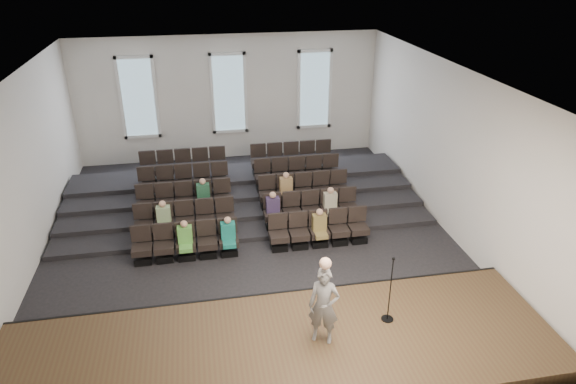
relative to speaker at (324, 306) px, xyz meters
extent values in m
plane|color=black|center=(-0.90, 5.09, -1.37)|extent=(14.00, 14.00, 0.00)
cube|color=white|center=(-0.90, 5.09, 3.64)|extent=(12.00, 14.00, 0.02)
cube|color=silver|center=(-0.90, 12.11, 1.13)|extent=(12.00, 0.04, 5.00)
cube|color=silver|center=(-0.90, -1.93, 1.13)|extent=(12.00, 0.04, 5.00)
cube|color=silver|center=(-6.92, 5.09, 1.13)|extent=(0.04, 14.00, 5.00)
cube|color=silver|center=(5.12, 5.09, 1.13)|extent=(0.04, 14.00, 5.00)
cube|color=#42321C|center=(-0.90, -0.01, -1.12)|extent=(11.80, 3.60, 0.50)
cube|color=black|center=(-0.90, 1.76, -1.12)|extent=(11.80, 0.06, 0.52)
cube|color=black|center=(-0.90, 7.42, -1.30)|extent=(11.80, 4.80, 0.15)
cube|color=black|center=(-0.90, 7.94, -1.22)|extent=(11.80, 3.75, 0.30)
cube|color=black|center=(-0.90, 8.47, -1.15)|extent=(11.80, 2.70, 0.45)
cube|color=black|center=(-0.90, 8.99, -1.07)|extent=(11.80, 1.65, 0.60)
cube|color=black|center=(-4.02, 4.49, -1.27)|extent=(0.47, 0.43, 0.20)
cube|color=black|center=(-4.02, 4.49, -0.96)|extent=(0.55, 0.50, 0.19)
cube|color=black|center=(-4.02, 4.70, -0.55)|extent=(0.55, 0.08, 0.50)
cube|color=black|center=(-3.42, 4.49, -1.27)|extent=(0.47, 0.43, 0.20)
cube|color=black|center=(-3.42, 4.49, -0.96)|extent=(0.55, 0.50, 0.19)
cube|color=black|center=(-3.42, 4.70, -0.55)|extent=(0.55, 0.08, 0.50)
cube|color=black|center=(-2.82, 4.49, -1.27)|extent=(0.47, 0.43, 0.20)
cube|color=black|center=(-2.82, 4.49, -0.96)|extent=(0.55, 0.50, 0.19)
cube|color=black|center=(-2.82, 4.70, -0.55)|extent=(0.55, 0.08, 0.50)
cube|color=black|center=(-2.22, 4.49, -1.27)|extent=(0.47, 0.43, 0.20)
cube|color=black|center=(-2.22, 4.49, -0.96)|extent=(0.55, 0.50, 0.19)
cube|color=black|center=(-2.22, 4.70, -0.55)|extent=(0.55, 0.08, 0.50)
cube|color=black|center=(-1.62, 4.49, -1.27)|extent=(0.47, 0.43, 0.20)
cube|color=black|center=(-1.62, 4.49, -0.96)|extent=(0.55, 0.50, 0.19)
cube|color=black|center=(-1.62, 4.70, -0.55)|extent=(0.55, 0.08, 0.50)
cube|color=black|center=(-0.17, 4.49, -1.27)|extent=(0.47, 0.43, 0.20)
cube|color=black|center=(-0.17, 4.49, -0.96)|extent=(0.55, 0.50, 0.19)
cube|color=black|center=(-0.17, 4.70, -0.55)|extent=(0.55, 0.08, 0.50)
cube|color=black|center=(0.43, 4.49, -1.27)|extent=(0.47, 0.43, 0.20)
cube|color=black|center=(0.43, 4.49, -0.96)|extent=(0.55, 0.50, 0.19)
cube|color=black|center=(0.43, 4.70, -0.55)|extent=(0.55, 0.08, 0.50)
cube|color=black|center=(1.03, 4.49, -1.27)|extent=(0.47, 0.43, 0.20)
cube|color=black|center=(1.03, 4.49, -0.96)|extent=(0.55, 0.50, 0.19)
cube|color=black|center=(1.03, 4.70, -0.55)|extent=(0.55, 0.08, 0.50)
cube|color=black|center=(1.63, 4.49, -1.27)|extent=(0.47, 0.43, 0.20)
cube|color=black|center=(1.63, 4.49, -0.96)|extent=(0.55, 0.50, 0.19)
cube|color=black|center=(1.63, 4.70, -0.55)|extent=(0.55, 0.08, 0.50)
cube|color=black|center=(2.23, 4.49, -1.27)|extent=(0.47, 0.43, 0.20)
cube|color=black|center=(2.23, 4.49, -0.96)|extent=(0.55, 0.50, 0.19)
cube|color=black|center=(2.23, 4.70, -0.55)|extent=(0.55, 0.08, 0.50)
cube|color=black|center=(-4.02, 5.54, -1.12)|extent=(0.47, 0.43, 0.20)
cube|color=black|center=(-4.02, 5.54, -0.81)|extent=(0.55, 0.50, 0.19)
cube|color=black|center=(-4.02, 5.75, -0.40)|extent=(0.55, 0.08, 0.50)
cube|color=black|center=(-3.42, 5.54, -1.12)|extent=(0.47, 0.43, 0.20)
cube|color=black|center=(-3.42, 5.54, -0.81)|extent=(0.55, 0.50, 0.19)
cube|color=black|center=(-3.42, 5.75, -0.40)|extent=(0.55, 0.08, 0.50)
cube|color=black|center=(-2.82, 5.54, -1.12)|extent=(0.47, 0.43, 0.20)
cube|color=black|center=(-2.82, 5.54, -0.81)|extent=(0.55, 0.50, 0.19)
cube|color=black|center=(-2.82, 5.75, -0.40)|extent=(0.55, 0.08, 0.50)
cube|color=black|center=(-2.22, 5.54, -1.12)|extent=(0.47, 0.43, 0.20)
cube|color=black|center=(-2.22, 5.54, -0.81)|extent=(0.55, 0.50, 0.19)
cube|color=black|center=(-2.22, 5.75, -0.40)|extent=(0.55, 0.08, 0.50)
cube|color=black|center=(-1.62, 5.54, -1.12)|extent=(0.47, 0.43, 0.20)
cube|color=black|center=(-1.62, 5.54, -0.81)|extent=(0.55, 0.50, 0.19)
cube|color=black|center=(-1.62, 5.75, -0.40)|extent=(0.55, 0.08, 0.50)
cube|color=black|center=(-0.17, 5.54, -1.12)|extent=(0.47, 0.43, 0.20)
cube|color=black|center=(-0.17, 5.54, -0.81)|extent=(0.55, 0.50, 0.19)
cube|color=black|center=(-0.17, 5.75, -0.40)|extent=(0.55, 0.08, 0.50)
cube|color=black|center=(0.43, 5.54, -1.12)|extent=(0.47, 0.43, 0.20)
cube|color=black|center=(0.43, 5.54, -0.81)|extent=(0.55, 0.50, 0.19)
cube|color=black|center=(0.43, 5.75, -0.40)|extent=(0.55, 0.08, 0.50)
cube|color=black|center=(1.03, 5.54, -1.12)|extent=(0.47, 0.43, 0.20)
cube|color=black|center=(1.03, 5.54, -0.81)|extent=(0.55, 0.50, 0.19)
cube|color=black|center=(1.03, 5.75, -0.40)|extent=(0.55, 0.08, 0.50)
cube|color=black|center=(1.63, 5.54, -1.12)|extent=(0.47, 0.43, 0.20)
cube|color=black|center=(1.63, 5.54, -0.81)|extent=(0.55, 0.50, 0.19)
cube|color=black|center=(1.63, 5.75, -0.40)|extent=(0.55, 0.08, 0.50)
cube|color=black|center=(2.23, 5.54, -1.12)|extent=(0.47, 0.43, 0.20)
cube|color=black|center=(2.23, 5.54, -0.81)|extent=(0.55, 0.50, 0.19)
cube|color=black|center=(2.23, 5.75, -0.40)|extent=(0.55, 0.08, 0.50)
cube|color=black|center=(-4.02, 6.59, -0.97)|extent=(0.47, 0.42, 0.20)
cube|color=black|center=(-4.02, 6.59, -0.66)|extent=(0.55, 0.50, 0.19)
cube|color=black|center=(-4.02, 6.80, -0.25)|extent=(0.55, 0.08, 0.50)
cube|color=black|center=(-3.42, 6.59, -0.97)|extent=(0.47, 0.42, 0.20)
cube|color=black|center=(-3.42, 6.59, -0.66)|extent=(0.55, 0.50, 0.19)
cube|color=black|center=(-3.42, 6.80, -0.25)|extent=(0.55, 0.08, 0.50)
cube|color=black|center=(-2.82, 6.59, -0.97)|extent=(0.47, 0.42, 0.20)
cube|color=black|center=(-2.82, 6.59, -0.66)|extent=(0.55, 0.50, 0.19)
cube|color=black|center=(-2.82, 6.80, -0.25)|extent=(0.55, 0.08, 0.50)
cube|color=black|center=(-2.22, 6.59, -0.97)|extent=(0.47, 0.42, 0.20)
cube|color=black|center=(-2.22, 6.59, -0.66)|extent=(0.55, 0.50, 0.19)
cube|color=black|center=(-2.22, 6.80, -0.25)|extent=(0.55, 0.08, 0.50)
cube|color=black|center=(-1.62, 6.59, -0.97)|extent=(0.47, 0.42, 0.20)
cube|color=black|center=(-1.62, 6.59, -0.66)|extent=(0.55, 0.50, 0.19)
cube|color=black|center=(-1.62, 6.80, -0.25)|extent=(0.55, 0.08, 0.50)
cube|color=black|center=(-0.17, 6.59, -0.97)|extent=(0.47, 0.42, 0.20)
cube|color=black|center=(-0.17, 6.59, -0.66)|extent=(0.55, 0.50, 0.19)
cube|color=black|center=(-0.17, 6.80, -0.25)|extent=(0.55, 0.08, 0.50)
cube|color=black|center=(0.43, 6.59, -0.97)|extent=(0.47, 0.42, 0.20)
cube|color=black|center=(0.43, 6.59, -0.66)|extent=(0.55, 0.50, 0.19)
cube|color=black|center=(0.43, 6.80, -0.25)|extent=(0.55, 0.08, 0.50)
cube|color=black|center=(1.03, 6.59, -0.97)|extent=(0.47, 0.42, 0.20)
cube|color=black|center=(1.03, 6.59, -0.66)|extent=(0.55, 0.50, 0.19)
cube|color=black|center=(1.03, 6.80, -0.25)|extent=(0.55, 0.08, 0.50)
cube|color=black|center=(1.63, 6.59, -0.97)|extent=(0.47, 0.42, 0.20)
cube|color=black|center=(1.63, 6.59, -0.66)|extent=(0.55, 0.50, 0.19)
cube|color=black|center=(1.63, 6.80, -0.25)|extent=(0.55, 0.08, 0.50)
cube|color=black|center=(2.23, 6.59, -0.97)|extent=(0.47, 0.42, 0.20)
cube|color=black|center=(2.23, 6.59, -0.66)|extent=(0.55, 0.50, 0.19)
cube|color=black|center=(2.23, 6.80, -0.25)|extent=(0.55, 0.08, 0.50)
cube|color=black|center=(-4.02, 7.64, -0.82)|extent=(0.47, 0.42, 0.20)
cube|color=black|center=(-4.02, 7.64, -0.51)|extent=(0.55, 0.50, 0.19)
cube|color=black|center=(-4.02, 7.85, -0.10)|extent=(0.55, 0.08, 0.50)
cube|color=black|center=(-3.42, 7.64, -0.82)|extent=(0.47, 0.42, 0.20)
cube|color=black|center=(-3.42, 7.64, -0.51)|extent=(0.55, 0.50, 0.19)
cube|color=black|center=(-3.42, 7.85, -0.10)|extent=(0.55, 0.08, 0.50)
cube|color=black|center=(-2.82, 7.64, -0.82)|extent=(0.47, 0.42, 0.20)
cube|color=black|center=(-2.82, 7.64, -0.51)|extent=(0.55, 0.50, 0.19)
cube|color=black|center=(-2.82, 7.85, -0.10)|extent=(0.55, 0.08, 0.50)
cube|color=black|center=(-2.22, 7.64, -0.82)|extent=(0.47, 0.42, 0.20)
cube|color=black|center=(-2.22, 7.64, -0.51)|extent=(0.55, 0.50, 0.19)
cube|color=black|center=(-2.22, 7.85, -0.10)|extent=(0.55, 0.08, 0.50)
cube|color=black|center=(-1.62, 7.64, -0.82)|extent=(0.47, 0.42, 0.20)
cube|color=black|center=(-1.62, 7.64, -0.51)|extent=(0.55, 0.50, 0.19)
cube|color=black|center=(-1.62, 7.85, -0.10)|extent=(0.55, 0.08, 0.50)
cube|color=black|center=(-0.17, 7.64, -0.82)|extent=(0.47, 0.42, 0.20)
cube|color=black|center=(-0.17, 7.64, -0.51)|extent=(0.55, 0.50, 0.19)
cube|color=black|center=(-0.17, 7.85, -0.10)|extent=(0.55, 0.08, 0.50)
cube|color=black|center=(0.43, 7.64, -0.82)|extent=(0.47, 0.42, 0.20)
cube|color=black|center=(0.43, 7.64, -0.51)|extent=(0.55, 0.50, 0.19)
cube|color=black|center=(0.43, 7.85, -0.10)|extent=(0.55, 0.08, 0.50)
cube|color=black|center=(1.03, 7.64, -0.82)|extent=(0.47, 0.42, 0.20)
cube|color=black|center=(1.03, 7.64, -0.51)|extent=(0.55, 0.50, 0.19)
cube|color=black|center=(1.03, 7.85, -0.10)|extent=(0.55, 0.08, 0.50)
cube|color=black|center=(1.63, 7.64, -0.82)|extent=(0.47, 0.42, 0.20)
cube|color=black|center=(1.63, 7.64, -0.51)|extent=(0.55, 0.50, 0.19)
cube|color=black|center=(1.63, 7.85, -0.10)|extent=(0.55, 0.08, 0.50)
cube|color=black|center=(2.23, 7.64, -0.82)|extent=(0.47, 0.42, 0.20)
cube|color=black|center=(2.23, 7.64, -0.51)|extent=(0.55, 0.50, 0.19)
cube|color=black|center=(2.23, 7.85, -0.10)|extent=(0.55, 0.08, 0.50)
cube|color=black|center=(-4.02, 8.69, -0.67)|extent=(0.47, 0.42, 0.20)
cube|color=black|center=(-4.02, 8.69, -0.36)|extent=(0.55, 0.50, 0.19)
cube|color=black|center=(-4.02, 8.90, 0.05)|extent=(0.55, 0.08, 0.50)
cube|color=black|center=(-3.42, 8.69, -0.67)|extent=(0.47, 0.42, 0.20)
cube|color=black|center=(-3.42, 8.69, -0.36)|extent=(0.55, 0.50, 0.19)
cube|color=black|center=(-3.42, 8.90, 0.05)|extent=(0.55, 0.08, 0.50)
cube|color=black|center=(-2.82, 8.69, -0.67)|extent=(0.47, 0.42, 0.20)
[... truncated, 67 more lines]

